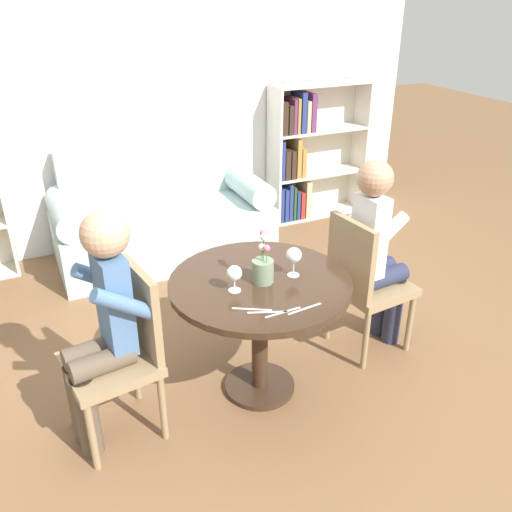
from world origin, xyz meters
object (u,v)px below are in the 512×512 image
object	(u,v)px
chair_left	(123,348)
person_left	(101,325)
chair_right	(364,280)
couch	(162,221)
wine_glass_right	(294,256)
person_right	(377,251)
bookshelf_right	(305,154)
wine_glass_left	(234,274)
flower_vase	(263,268)

from	to	relation	value
chair_left	person_left	distance (m)	0.19
chair_left	chair_right	bearing A→B (deg)	84.36
couch	wine_glass_right	xyz separation A→B (m)	(0.18, -1.92, 0.51)
person_left	person_right	bearing A→B (deg)	85.33
chair_left	bookshelf_right	bearing A→B (deg)	125.61
person_left	wine_glass_left	distance (m)	0.67
chair_right	flower_vase	size ratio (longest dim) A/B	3.22
bookshelf_right	chair_right	xyz separation A→B (m)	(-0.77, -2.08, -0.13)
flower_vase	person_right	bearing A→B (deg)	8.20
chair_right	wine_glass_right	world-z (taller)	chair_right
couch	flower_vase	size ratio (longest dim) A/B	6.17
chair_right	wine_glass_right	size ratio (longest dim) A/B	5.61
chair_right	wine_glass_right	distance (m)	0.65
bookshelf_right	wine_glass_left	distance (m)	2.77
bookshelf_right	flower_vase	world-z (taller)	bookshelf_right
bookshelf_right	wine_glass_right	bearing A→B (deg)	-121.08
person_right	flower_vase	xyz separation A→B (m)	(-0.81, -0.12, 0.13)
wine_glass_left	flower_vase	world-z (taller)	flower_vase
wine_glass_right	flower_vase	size ratio (longest dim) A/B	0.57
couch	chair_left	bearing A→B (deg)	-111.26
person_right	wine_glass_left	size ratio (longest dim) A/B	8.85
bookshelf_right	person_right	size ratio (longest dim) A/B	1.04
wine_glass_right	person_right	bearing A→B (deg)	11.05
wine_glass_right	flower_vase	world-z (taller)	flower_vase
person_right	wine_glass_right	xyz separation A→B (m)	(-0.64, -0.12, 0.16)
wine_glass_left	person_right	bearing A→B (deg)	8.15
couch	bookshelf_right	size ratio (longest dim) A/B	1.34
wine_glass_left	wine_glass_right	xyz separation A→B (m)	(0.34, 0.02, 0.02)
person_left	person_right	xyz separation A→B (m)	(1.64, 0.10, -0.01)
couch	wine_glass_left	xyz separation A→B (m)	(-0.16, -1.94, 0.49)
bookshelf_right	flower_vase	xyz separation A→B (m)	(-1.49, -2.18, 0.16)
chair_left	wine_glass_right	distance (m)	0.97
couch	wine_glass_left	distance (m)	2.01
couch	person_right	bearing A→B (deg)	-65.52
wine_glass_right	flower_vase	bearing A→B (deg)	177.56
couch	flower_vase	bearing A→B (deg)	-89.73
bookshelf_right	wine_glass_left	world-z (taller)	bookshelf_right
chair_right	person_left	world-z (taller)	person_left
person_right	wine_glass_right	distance (m)	0.67
chair_right	person_left	size ratio (longest dim) A/B	0.74
bookshelf_right	wine_glass_left	xyz separation A→B (m)	(-1.66, -2.20, 0.18)
chair_left	person_right	world-z (taller)	person_right
chair_left	wine_glass_left	xyz separation A→B (m)	(0.57, -0.06, 0.31)
person_left	flower_vase	distance (m)	0.83
wine_glass_right	flower_vase	xyz separation A→B (m)	(-0.17, 0.01, -0.03)
couch	person_right	size ratio (longest dim) A/B	1.40
wine_glass_left	couch	bearing A→B (deg)	85.30
person_left	wine_glass_left	size ratio (longest dim) A/B	8.79
person_right	chair_left	bearing A→B (deg)	87.34
bookshelf_right	person_left	size ratio (longest dim) A/B	1.05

